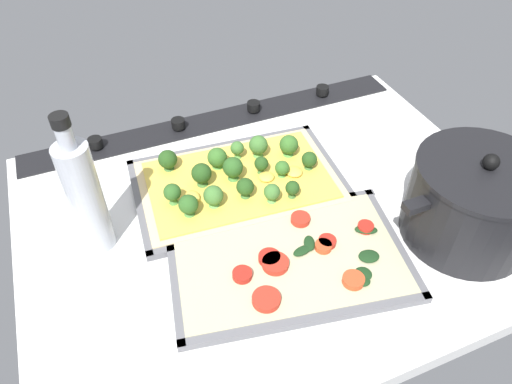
# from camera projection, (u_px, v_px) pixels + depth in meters

# --- Properties ---
(ground_plane) EXTENTS (0.84, 0.65, 0.03)m
(ground_plane) POSITION_uv_depth(u_px,v_px,m) (273.00, 218.00, 0.84)
(ground_plane) COLOR white
(stove_control_panel) EXTENTS (0.80, 0.07, 0.03)m
(stove_control_panel) POSITION_uv_depth(u_px,v_px,m) (217.00, 119.00, 1.02)
(stove_control_panel) COLOR black
(stove_control_panel) RESTS_ON ground_plane
(baking_tray_front) EXTENTS (0.39, 0.27, 0.01)m
(baking_tray_front) POSITION_uv_depth(u_px,v_px,m) (239.00, 185.00, 0.87)
(baking_tray_front) COLOR slate
(baking_tray_front) RESTS_ON ground_plane
(broccoli_pizza) EXTENTS (0.36, 0.24, 0.06)m
(broccoli_pizza) POSITION_uv_depth(u_px,v_px,m) (238.00, 178.00, 0.86)
(broccoli_pizza) COLOR beige
(broccoli_pizza) RESTS_ON baking_tray_front
(baking_tray_back) EXTENTS (0.40, 0.29, 0.01)m
(baking_tray_back) POSITION_uv_depth(u_px,v_px,m) (288.00, 260.00, 0.74)
(baking_tray_back) COLOR slate
(baking_tray_back) RESTS_ON ground_plane
(veggie_pizza_back) EXTENTS (0.37, 0.27, 0.02)m
(veggie_pizza_back) POSITION_uv_depth(u_px,v_px,m) (291.00, 258.00, 0.74)
(veggie_pizza_back) COLOR #BCB48B
(veggie_pizza_back) RESTS_ON baking_tray_back
(cooking_pot) EXTENTS (0.27, 0.20, 0.16)m
(cooking_pot) POSITION_uv_depth(u_px,v_px,m) (474.00, 202.00, 0.74)
(cooking_pot) COLOR black
(cooking_pot) RESTS_ON ground_plane
(oil_bottle) EXTENTS (0.05, 0.05, 0.24)m
(oil_bottle) POSITION_uv_depth(u_px,v_px,m) (85.00, 196.00, 0.70)
(oil_bottle) COLOR #B7BCC6
(oil_bottle) RESTS_ON ground_plane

